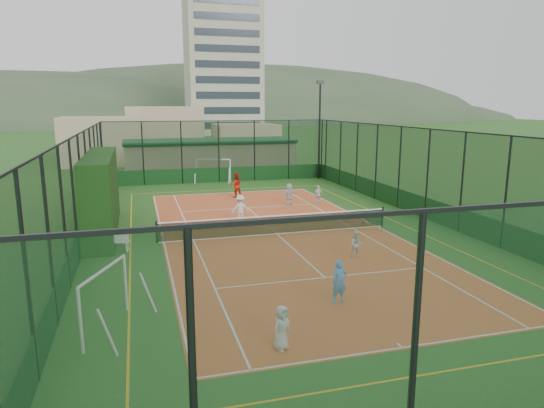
% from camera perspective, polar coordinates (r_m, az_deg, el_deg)
% --- Properties ---
extents(ground, '(300.00, 300.00, 0.00)m').
position_cam_1_polar(ground, '(24.08, 0.56, -3.56)').
color(ground, '#2A5C1F').
rests_on(ground, ground).
extents(court_slab, '(11.17, 23.97, 0.01)m').
position_cam_1_polar(court_slab, '(24.08, 0.56, -3.55)').
color(court_slab, '#CD5D2D').
rests_on(court_slab, ground).
extents(tennis_net, '(11.67, 0.12, 1.06)m').
position_cam_1_polar(tennis_net, '(23.95, 0.57, -2.34)').
color(tennis_net, black).
rests_on(tennis_net, ground).
extents(perimeter_fence, '(18.12, 34.12, 5.00)m').
position_cam_1_polar(perimeter_fence, '(23.54, 0.58, 2.32)').
color(perimeter_fence, black).
rests_on(perimeter_fence, ground).
extents(floodlight_ne, '(0.60, 0.26, 8.25)m').
position_cam_1_polar(floodlight_ne, '(41.79, 5.60, 8.62)').
color(floodlight_ne, black).
rests_on(floodlight_ne, ground).
extents(clubhouse, '(15.20, 7.20, 3.15)m').
position_cam_1_polar(clubhouse, '(45.03, -7.32, 5.54)').
color(clubhouse, tan).
rests_on(clubhouse, ground).
extents(apartment_tower, '(15.00, 12.00, 30.00)m').
position_cam_1_polar(apartment_tower, '(106.28, -5.83, 16.33)').
color(apartment_tower, beige).
rests_on(apartment_tower, ground).
extents(distant_hills, '(200.00, 60.00, 24.00)m').
position_cam_1_polar(distant_hills, '(172.54, -13.69, 9.29)').
color(distant_hills, '#384C33').
rests_on(distant_hills, ground).
extents(hedge_left, '(1.34, 8.91, 3.90)m').
position_cam_1_polar(hedge_left, '(25.66, -19.45, 1.18)').
color(hedge_left, black).
rests_on(hedge_left, ground).
extents(white_bench, '(1.69, 0.79, 0.92)m').
position_cam_1_polar(white_bench, '(22.38, -18.47, -4.16)').
color(white_bench, white).
rests_on(white_bench, ground).
extents(futsal_goal_near, '(2.86, 1.85, 1.79)m').
position_cam_1_polar(futsal_goal_near, '(14.73, -19.03, -10.67)').
color(futsal_goal_near, white).
rests_on(futsal_goal_near, ground).
extents(futsal_goal_far, '(3.00, 1.68, 1.86)m').
position_cam_1_polar(futsal_goal_far, '(40.37, -6.90, 3.92)').
color(futsal_goal_far, white).
rests_on(futsal_goal_far, ground).
extents(child_near_left, '(0.70, 0.63, 1.21)m').
position_cam_1_polar(child_near_left, '(13.06, 1.16, -14.32)').
color(child_near_left, silver).
rests_on(child_near_left, court_slab).
extents(child_near_mid, '(0.55, 0.38, 1.43)m').
position_cam_1_polar(child_near_mid, '(15.94, 7.94, -9.04)').
color(child_near_mid, '#518CE7').
rests_on(child_near_mid, court_slab).
extents(child_near_right, '(0.65, 0.57, 1.14)m').
position_cam_1_polar(child_near_right, '(20.58, 9.91, -4.73)').
color(child_near_right, silver).
rests_on(child_near_right, court_slab).
extents(child_far_left, '(1.00, 0.60, 1.51)m').
position_cam_1_polar(child_far_left, '(26.36, -3.75, -0.53)').
color(child_far_left, silver).
rests_on(child_far_left, court_slab).
extents(child_far_right, '(0.78, 0.45, 1.26)m').
position_cam_1_polar(child_far_right, '(31.02, 5.47, 1.07)').
color(child_far_right, white).
rests_on(child_far_right, court_slab).
extents(child_far_back, '(1.36, 0.71, 1.40)m').
position_cam_1_polar(child_far_back, '(30.73, 2.02, 1.15)').
color(child_far_back, silver).
rests_on(child_far_back, court_slab).
extents(coach, '(0.89, 0.72, 1.70)m').
position_cam_1_polar(coach, '(33.32, -4.25, 2.22)').
color(coach, red).
rests_on(coach, court_slab).
extents(tennis_balls, '(2.42, 0.72, 0.07)m').
position_cam_1_polar(tennis_balls, '(25.21, -2.57, -2.77)').
color(tennis_balls, '#CCE033').
rests_on(tennis_balls, court_slab).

